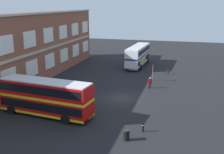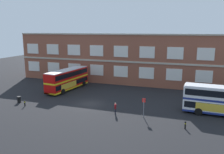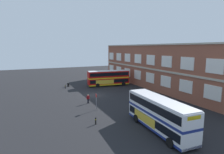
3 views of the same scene
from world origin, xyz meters
name	(u,v)px [view 1 (image 1 of 3)]	position (x,y,z in m)	size (l,w,h in m)	color
ground_plane	(107,97)	(0.00, 2.00, 0.00)	(120.00, 120.00, 0.00)	black
brick_terminal_building	(7,51)	(0.98, 17.98, 5.35)	(49.82, 8.19, 10.99)	brown
double_decker_near	(45,97)	(-7.90, 6.92, 2.15)	(3.86, 11.23, 4.07)	red
double_decker_middle	(138,55)	(19.87, 1.39, 2.15)	(11.13, 3.35, 4.07)	silver
waiting_passenger	(150,82)	(5.34, -3.04, 0.93)	(0.32, 0.64, 1.70)	black
bus_stand_flag	(153,71)	(9.36, -2.91, 1.64)	(0.44, 0.10, 2.70)	slate
station_litter_bin	(127,135)	(-11.29, -3.17, 0.52)	(0.60, 0.60, 1.03)	black
safety_bollard_west	(143,127)	(-9.15, -4.38, 0.49)	(0.19, 0.19, 0.95)	black
safety_bollard_east	(168,71)	(14.89, -5.03, 0.49)	(0.19, 0.19, 0.95)	black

